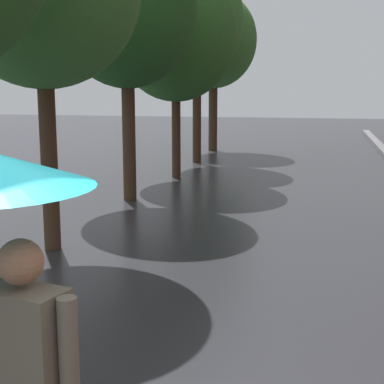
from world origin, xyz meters
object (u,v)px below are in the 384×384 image
at_px(street_tree_4, 197,21).
at_px(street_tree_5, 213,41).
at_px(street_tree_3, 176,33).
at_px(street_tree_2, 126,8).

xyz_separation_m(street_tree_4, street_tree_5, (-0.10, 3.27, -0.34)).
height_order(street_tree_3, street_tree_4, street_tree_4).
bearing_deg(street_tree_2, street_tree_3, 85.87).
distance_m(street_tree_2, street_tree_3, 3.12).
bearing_deg(street_tree_5, street_tree_2, -90.19).
xyz_separation_m(street_tree_2, street_tree_5, (0.03, 9.39, 0.04)).
height_order(street_tree_2, street_tree_4, street_tree_4).
xyz_separation_m(street_tree_2, street_tree_3, (0.22, 3.10, -0.22)).
bearing_deg(street_tree_3, street_tree_5, 91.75).
bearing_deg(street_tree_3, street_tree_2, -94.13).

